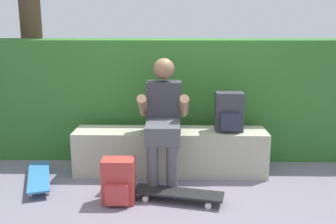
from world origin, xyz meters
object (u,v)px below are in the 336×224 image
person_skater (163,117)px  skateboard_beside_bench (39,177)px  backpack_on_bench (229,113)px  bench_main (170,152)px  backpack_on_ground (118,182)px  skateboard_near_person (178,193)px

person_skater → skateboard_beside_bench: size_ratio=1.48×
person_skater → backpack_on_bench: person_skater is taller
bench_main → skateboard_beside_bench: size_ratio=2.43×
person_skater → backpack_on_bench: bearing=16.5°
bench_main → backpack_on_bench: (0.60, -0.01, 0.43)m
bench_main → backpack_on_ground: bearing=-122.1°
skateboard_near_person → backpack_on_bench: bearing=51.8°
bench_main → skateboard_beside_bench: bench_main is taller
backpack_on_ground → backpack_on_bench: bearing=33.7°
bench_main → skateboard_beside_bench: bearing=-166.0°
skateboard_near_person → backpack_on_bench: backpack_on_bench is taller
bench_main → backpack_on_bench: backpack_on_bench is taller
person_skater → skateboard_near_person: person_skater is taller
bench_main → person_skater: bearing=-107.2°
person_skater → skateboard_near_person: size_ratio=1.48×
bench_main → skateboard_beside_bench: (-1.29, -0.32, -0.16)m
person_skater → skateboard_near_person: 0.76m
skateboard_near_person → skateboard_beside_bench: same height
backpack_on_bench → backpack_on_ground: size_ratio=1.00×
skateboard_near_person → person_skater: bearing=107.3°
skateboard_near_person → backpack_on_bench: size_ratio=2.06×
skateboard_near_person → backpack_on_bench: (0.52, 0.66, 0.59)m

